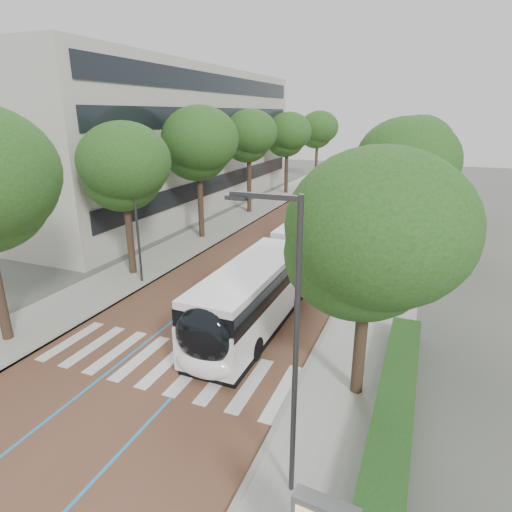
# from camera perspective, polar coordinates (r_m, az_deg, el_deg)

# --- Properties ---
(ground) EXTENTS (160.00, 160.00, 0.00)m
(ground) POSITION_cam_1_polar(r_m,az_deg,el_deg) (17.79, -14.26, -15.30)
(ground) COLOR #51544C
(ground) RESTS_ON ground
(road) EXTENTS (11.00, 140.00, 0.02)m
(road) POSITION_cam_1_polar(r_m,az_deg,el_deg) (53.37, 11.74, 7.67)
(road) COLOR brown
(road) RESTS_ON ground
(sidewalk_left) EXTENTS (4.00, 140.00, 0.12)m
(sidewalk_left) POSITION_cam_1_polar(r_m,az_deg,el_deg) (55.16, 4.01, 8.41)
(sidewalk_left) COLOR gray
(sidewalk_left) RESTS_ON ground
(sidewalk_right) EXTENTS (4.00, 140.00, 0.12)m
(sidewalk_right) POSITION_cam_1_polar(r_m,az_deg,el_deg) (52.58, 19.84, 6.86)
(sidewalk_right) COLOR gray
(sidewalk_right) RESTS_ON ground
(kerb_left) EXTENTS (0.20, 140.00, 0.14)m
(kerb_left) POSITION_cam_1_polar(r_m,az_deg,el_deg) (54.61, 5.92, 8.25)
(kerb_left) COLOR gray
(kerb_left) RESTS_ON ground
(kerb_right) EXTENTS (0.20, 140.00, 0.14)m
(kerb_right) POSITION_cam_1_polar(r_m,az_deg,el_deg) (52.68, 17.77, 7.09)
(kerb_right) COLOR gray
(kerb_right) RESTS_ON ground
(zebra_crossing) EXTENTS (10.55, 3.60, 0.01)m
(zebra_crossing) POSITION_cam_1_polar(r_m,az_deg,el_deg) (18.35, -11.88, -13.87)
(zebra_crossing) COLOR silver
(zebra_crossing) RESTS_ON ground
(lane_line_left) EXTENTS (0.12, 126.00, 0.01)m
(lane_line_left) POSITION_cam_1_polar(r_m,az_deg,el_deg) (53.67, 10.05, 7.85)
(lane_line_left) COLOR #2781C6
(lane_line_left) RESTS_ON road
(lane_line_right) EXTENTS (0.12, 126.00, 0.01)m
(lane_line_right) POSITION_cam_1_polar(r_m,az_deg,el_deg) (53.11, 13.45, 7.51)
(lane_line_right) COLOR #2781C6
(lane_line_right) RESTS_ON road
(office_building) EXTENTS (18.11, 40.00, 14.00)m
(office_building) POSITION_cam_1_polar(r_m,az_deg,el_deg) (49.05, -14.39, 14.81)
(office_building) COLOR #A19D95
(office_building) RESTS_ON ground
(hedge) EXTENTS (1.20, 14.00, 0.80)m
(hedge) POSITION_cam_1_polar(r_m,az_deg,el_deg) (14.86, 17.64, -20.85)
(hedge) COLOR #1C4116
(hedge) RESTS_ON sidewalk_right
(streetlight_near) EXTENTS (1.82, 0.20, 8.00)m
(streetlight_near) POSITION_cam_1_polar(r_m,az_deg,el_deg) (10.30, 4.43, -10.08)
(streetlight_near) COLOR #323235
(streetlight_near) RESTS_ON sidewalk_right
(streetlight_far) EXTENTS (1.82, 0.20, 8.00)m
(streetlight_far) POSITION_cam_1_polar(r_m,az_deg,el_deg) (34.11, 17.56, 9.41)
(streetlight_far) COLOR #323235
(streetlight_far) RESTS_ON sidewalk_right
(lamp_post_left) EXTENTS (0.14, 0.14, 8.00)m
(lamp_post_left) POSITION_cam_1_polar(r_m,az_deg,el_deg) (25.57, -15.68, 5.16)
(lamp_post_left) COLOR #323235
(lamp_post_left) RESTS_ON sidewalk_left
(trees_left) EXTENTS (6.38, 61.08, 9.74)m
(trees_left) POSITION_cam_1_polar(r_m,az_deg,el_deg) (38.96, -3.66, 14.44)
(trees_left) COLOR black
(trees_left) RESTS_ON ground
(trees_right) EXTENTS (5.97, 47.62, 9.02)m
(trees_right) POSITION_cam_1_polar(r_m,az_deg,el_deg) (32.17, 19.49, 11.43)
(trees_right) COLOR black
(trees_right) RESTS_ON ground
(lead_bus) EXTENTS (2.67, 18.42, 3.20)m
(lead_bus) POSITION_cam_1_polar(r_m,az_deg,el_deg) (23.10, 3.16, -2.04)
(lead_bus) COLOR black
(lead_bus) RESTS_ON ground
(bus_queued_0) EXTENTS (3.17, 12.51, 3.20)m
(bus_queued_0) POSITION_cam_1_polar(r_m,az_deg,el_deg) (38.46, 10.31, 6.08)
(bus_queued_0) COLOR white
(bus_queued_0) RESTS_ON ground
(bus_queued_1) EXTENTS (2.59, 12.41, 3.20)m
(bus_queued_1) POSITION_cam_1_polar(r_m,az_deg,el_deg) (50.96, 13.80, 8.87)
(bus_queued_1) COLOR white
(bus_queued_1) RESTS_ON ground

